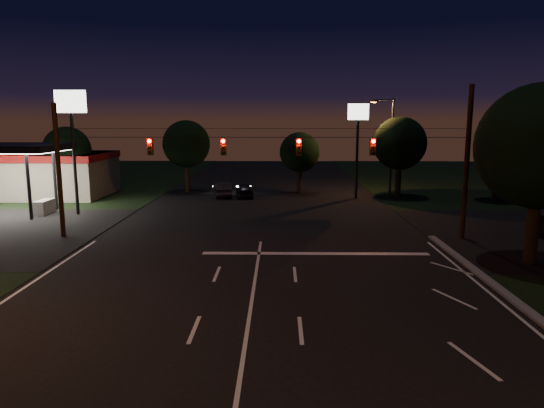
{
  "coord_description": "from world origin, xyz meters",
  "views": [
    {
      "loc": [
        1.07,
        -13.37,
        7.0
      ],
      "look_at": [
        0.72,
        9.59,
        3.0
      ],
      "focal_mm": 32.0,
      "sensor_mm": 36.0,
      "label": 1
    }
  ],
  "objects_px": {
    "tree_right_near": "(539,148)",
    "car_oncoming_b": "(222,189)",
    "car_oncoming_a": "(245,190)",
    "utility_pole_right": "(461,238)"
  },
  "relations": [
    {
      "from": "tree_right_near",
      "to": "car_oncoming_b",
      "type": "xyz_separation_m",
      "value": [
        -17.74,
        20.65,
        -5.01
      ]
    },
    {
      "from": "car_oncoming_a",
      "to": "car_oncoming_b",
      "type": "bearing_deg",
      "value": -12.65
    },
    {
      "from": "utility_pole_right",
      "to": "car_oncoming_b",
      "type": "bearing_deg",
      "value": 135.71
    },
    {
      "from": "utility_pole_right",
      "to": "car_oncoming_a",
      "type": "relative_size",
      "value": 2.41
    },
    {
      "from": "utility_pole_right",
      "to": "car_oncoming_b",
      "type": "xyz_separation_m",
      "value": [
        -16.22,
        15.82,
        0.66
      ]
    },
    {
      "from": "car_oncoming_b",
      "to": "utility_pole_right",
      "type": "bearing_deg",
      "value": 123.38
    },
    {
      "from": "utility_pole_right",
      "to": "car_oncoming_a",
      "type": "height_order",
      "value": "utility_pole_right"
    },
    {
      "from": "tree_right_near",
      "to": "car_oncoming_b",
      "type": "relative_size",
      "value": 2.17
    },
    {
      "from": "tree_right_near",
      "to": "car_oncoming_b",
      "type": "distance_m",
      "value": 27.68
    },
    {
      "from": "tree_right_near",
      "to": "car_oncoming_a",
      "type": "bearing_deg",
      "value": 127.43
    }
  ]
}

